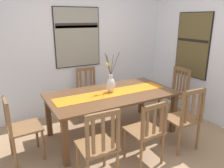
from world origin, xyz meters
name	(u,v)px	position (x,y,z in m)	size (l,w,h in m)	color
ground_plane	(134,153)	(0.00, 0.00, -0.01)	(6.40, 6.40, 0.03)	#A37F5B
wall_back	(83,46)	(0.00, 1.86, 1.35)	(6.40, 0.12, 2.70)	silver
dining_table	(112,98)	(-0.02, 0.64, 0.64)	(2.03, 1.07, 0.72)	brown
table_runner	(112,93)	(-0.02, 0.64, 0.73)	(1.87, 0.36, 0.01)	orange
centerpiece_vase	(111,83)	(-0.02, 0.68, 0.88)	(0.17, 0.29, 0.67)	silver
chair_0	(147,131)	(0.00, -0.27, 0.48)	(0.43, 0.43, 0.90)	brown
chair_1	(20,128)	(-1.43, 0.63, 0.48)	(0.44, 0.44, 0.90)	brown
chair_2	(89,91)	(-0.04, 1.54, 0.49)	(0.42, 0.42, 0.94)	brown
chair_3	(184,118)	(0.68, -0.26, 0.50)	(0.44, 0.44, 0.97)	brown
chair_4	(99,146)	(-0.71, -0.29, 0.49)	(0.43, 0.43, 0.96)	brown
chair_5	(176,92)	(1.38, 0.63, 0.51)	(0.43, 0.43, 0.97)	brown
painting_on_back_wall	(77,37)	(-0.14, 1.79, 1.52)	(0.90, 0.05, 1.13)	black
painting_on_side_wall	(193,45)	(1.79, 0.69, 1.37)	(0.05, 0.78, 1.23)	black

